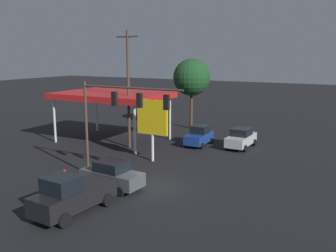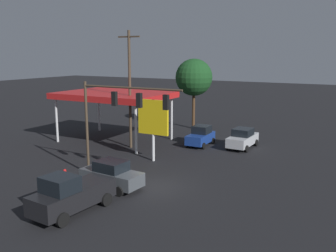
% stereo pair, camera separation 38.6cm
% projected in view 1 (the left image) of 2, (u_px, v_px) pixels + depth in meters
% --- Properties ---
extents(ground_plane, '(200.00, 200.00, 0.00)m').
position_uv_depth(ground_plane, '(154.00, 186.00, 26.01)').
color(ground_plane, black).
extents(traffic_signal_assembly, '(8.13, 0.43, 7.06)m').
position_uv_depth(traffic_signal_assembly, '(119.00, 108.00, 26.28)').
color(traffic_signal_assembly, '#473828').
rests_on(traffic_signal_assembly, ground).
extents(utility_pole, '(2.40, 0.26, 11.22)m').
position_uv_depth(utility_pole, '(128.00, 87.00, 35.64)').
color(utility_pole, '#473828').
rests_on(utility_pole, ground).
extents(gas_station_canopy, '(11.06, 8.04, 5.13)m').
position_uv_depth(gas_station_canopy, '(113.00, 96.00, 38.72)').
color(gas_station_canopy, red).
rests_on(gas_station_canopy, ground).
extents(price_sign, '(2.84, 0.27, 5.28)m').
position_uv_depth(price_sign, '(152.00, 119.00, 31.47)').
color(price_sign, silver).
rests_on(price_sign, ground).
extents(hatchback_crossing, '(2.01, 3.82, 1.97)m').
position_uv_depth(hatchback_crossing, '(199.00, 136.00, 37.52)').
color(hatchback_crossing, navy).
rests_on(hatchback_crossing, ground).
extents(pickup_parked, '(2.58, 5.34, 2.40)m').
position_uv_depth(pickup_parked, '(72.00, 195.00, 21.39)').
color(pickup_parked, black).
rests_on(pickup_parked, ground).
extents(sedan_far, '(4.51, 2.29, 1.93)m').
position_uv_depth(sedan_far, '(112.00, 175.00, 25.43)').
color(sedan_far, '#474C51').
rests_on(sedan_far, ground).
extents(sedan_waiting, '(2.19, 4.46, 1.93)m').
position_uv_depth(sedan_waiting, '(241.00, 138.00, 36.56)').
color(sedan_waiting, silver).
rests_on(sedan_waiting, ground).
extents(street_tree, '(4.47, 4.47, 8.50)m').
position_uv_depth(street_tree, '(192.00, 78.00, 45.09)').
color(street_tree, '#4C331E').
rests_on(street_tree, ground).
extents(fire_hydrant, '(0.24, 0.24, 0.88)m').
position_uv_depth(fire_hydrant, '(65.00, 175.00, 26.93)').
color(fire_hydrant, red).
rests_on(fire_hydrant, ground).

